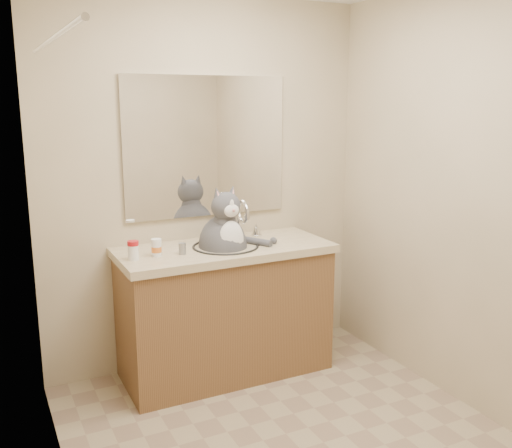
{
  "coord_description": "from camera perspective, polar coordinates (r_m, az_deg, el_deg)",
  "views": [
    {
      "loc": [
        -1.36,
        -2.22,
        1.75
      ],
      "look_at": [
        0.07,
        0.65,
        1.05
      ],
      "focal_mm": 40.0,
      "sensor_mm": 36.0,
      "label": 1
    }
  ],
  "objects": [
    {
      "name": "room",
      "position": [
        2.66,
        4.95,
        0.4
      ],
      "size": [
        2.22,
        2.52,
        2.42
      ],
      "color": "#9D8C6C",
      "rests_on": "ground"
    },
    {
      "name": "pill_bottle_orange",
      "position": [
        3.39,
        -9.93,
        -2.38
      ],
      "size": [
        0.07,
        0.07,
        0.1
      ],
      "rotation": [
        0.0,
        0.0,
        -0.24
      ],
      "color": "white",
      "rests_on": "vanity"
    },
    {
      "name": "shower_curtain",
      "position": [
        2.45,
        -18.01,
        -5.32
      ],
      "size": [
        0.02,
        1.3,
        1.93
      ],
      "color": "beige",
      "rests_on": "ground"
    },
    {
      "name": "cat",
      "position": [
        3.55,
        -3.21,
        -1.79
      ],
      "size": [
        0.45,
        0.36,
        0.6
      ],
      "rotation": [
        0.0,
        0.0,
        0.08
      ],
      "color": "#4C4B51",
      "rests_on": "vanity"
    },
    {
      "name": "vanity",
      "position": [
        3.7,
        -3.11,
        -8.32
      ],
      "size": [
        1.34,
        0.59,
        1.12
      ],
      "color": "brown",
      "rests_on": "ground"
    },
    {
      "name": "pill_bottle_redcap",
      "position": [
        3.33,
        -12.17,
        -2.59
      ],
      "size": [
        0.08,
        0.08,
        0.11
      ],
      "rotation": [
        0.0,
        0.0,
        0.24
      ],
      "color": "white",
      "rests_on": "vanity"
    },
    {
      "name": "mirror",
      "position": [
        3.73,
        -4.96,
        7.69
      ],
      "size": [
        1.1,
        0.02,
        0.9
      ],
      "primitive_type": "cube",
      "color": "white",
      "rests_on": "room"
    },
    {
      "name": "grey_canister",
      "position": [
        3.41,
        -7.39,
        -2.47
      ],
      "size": [
        0.05,
        0.05,
        0.07
      ],
      "rotation": [
        0.0,
        0.0,
        0.11
      ],
      "color": "gray",
      "rests_on": "vanity"
    }
  ]
}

